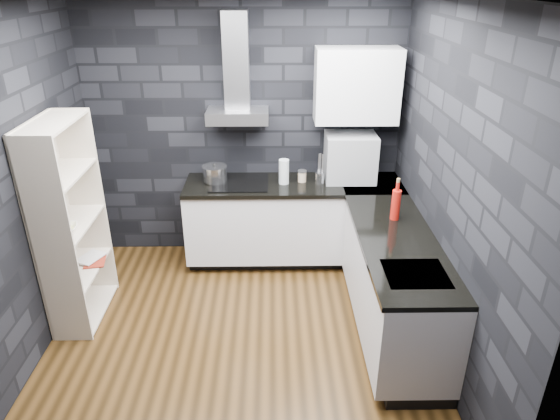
{
  "coord_description": "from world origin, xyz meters",
  "views": [
    {
      "loc": [
        0.29,
        -3.38,
        2.82
      ],
      "look_at": [
        0.35,
        0.45,
        1.0
      ],
      "focal_mm": 32.0,
      "sensor_mm": 36.0,
      "label": 1
    }
  ],
  "objects_px": {
    "glass_vase": "(284,172)",
    "appliance_garage": "(350,159)",
    "red_bottle": "(396,205)",
    "pot": "(215,174)",
    "bookshelf": "(71,225)",
    "utensil_crock": "(320,178)",
    "fruit_bowl": "(64,229)",
    "storage_jar": "(302,177)"
  },
  "relations": [
    {
      "from": "storage_jar",
      "to": "bookshelf",
      "type": "relative_size",
      "value": 0.06
    },
    {
      "from": "bookshelf",
      "to": "storage_jar",
      "type": "bearing_deg",
      "value": 20.3
    },
    {
      "from": "fruit_bowl",
      "to": "red_bottle",
      "type": "bearing_deg",
      "value": 4.54
    },
    {
      "from": "pot",
      "to": "glass_vase",
      "type": "height_order",
      "value": "glass_vase"
    },
    {
      "from": "pot",
      "to": "bookshelf",
      "type": "relative_size",
      "value": 0.13
    },
    {
      "from": "pot",
      "to": "utensil_crock",
      "type": "height_order",
      "value": "pot"
    },
    {
      "from": "storage_jar",
      "to": "fruit_bowl",
      "type": "bearing_deg",
      "value": -151.55
    },
    {
      "from": "storage_jar",
      "to": "glass_vase",
      "type": "bearing_deg",
      "value": -166.28
    },
    {
      "from": "appliance_garage",
      "to": "fruit_bowl",
      "type": "relative_size",
      "value": 2.34
    },
    {
      "from": "appliance_garage",
      "to": "fruit_bowl",
      "type": "height_order",
      "value": "appliance_garage"
    },
    {
      "from": "glass_vase",
      "to": "fruit_bowl",
      "type": "relative_size",
      "value": 1.16
    },
    {
      "from": "red_bottle",
      "to": "bookshelf",
      "type": "height_order",
      "value": "bookshelf"
    },
    {
      "from": "pot",
      "to": "storage_jar",
      "type": "bearing_deg",
      "value": -0.39
    },
    {
      "from": "red_bottle",
      "to": "fruit_bowl",
      "type": "height_order",
      "value": "red_bottle"
    },
    {
      "from": "storage_jar",
      "to": "utensil_crock",
      "type": "xyz_separation_m",
      "value": [
        0.18,
        -0.06,
        0.01
      ]
    },
    {
      "from": "fruit_bowl",
      "to": "appliance_garage",
      "type": "bearing_deg",
      "value": 24.63
    },
    {
      "from": "red_bottle",
      "to": "bookshelf",
      "type": "xyz_separation_m",
      "value": [
        -2.76,
        -0.07,
        -0.13
      ]
    },
    {
      "from": "storage_jar",
      "to": "appliance_garage",
      "type": "relative_size",
      "value": 0.21
    },
    {
      "from": "pot",
      "to": "storage_jar",
      "type": "relative_size",
      "value": 2.32
    },
    {
      "from": "bookshelf",
      "to": "red_bottle",
      "type": "bearing_deg",
      "value": -3.3
    },
    {
      "from": "utensil_crock",
      "to": "appliance_garage",
      "type": "distance_m",
      "value": 0.37
    },
    {
      "from": "appliance_garage",
      "to": "red_bottle",
      "type": "height_order",
      "value": "appliance_garage"
    },
    {
      "from": "pot",
      "to": "red_bottle",
      "type": "xyz_separation_m",
      "value": [
        1.64,
        -0.87,
        0.05
      ]
    },
    {
      "from": "glass_vase",
      "to": "red_bottle",
      "type": "xyz_separation_m",
      "value": [
        0.94,
        -0.82,
        0.01
      ]
    },
    {
      "from": "bookshelf",
      "to": "fruit_bowl",
      "type": "relative_size",
      "value": 8.37
    },
    {
      "from": "pot",
      "to": "fruit_bowl",
      "type": "distance_m",
      "value": 1.57
    },
    {
      "from": "bookshelf",
      "to": "appliance_garage",
      "type": "bearing_deg",
      "value": 16.97
    },
    {
      "from": "appliance_garage",
      "to": "pot",
      "type": "bearing_deg",
      "value": -178.07
    },
    {
      "from": "glass_vase",
      "to": "appliance_garage",
      "type": "distance_m",
      "value": 0.69
    },
    {
      "from": "storage_jar",
      "to": "utensil_crock",
      "type": "height_order",
      "value": "utensil_crock"
    },
    {
      "from": "glass_vase",
      "to": "utensil_crock",
      "type": "relative_size",
      "value": 2.15
    },
    {
      "from": "storage_jar",
      "to": "fruit_bowl",
      "type": "xyz_separation_m",
      "value": [
        -2.01,
        -1.09,
        -0.01
      ]
    },
    {
      "from": "pot",
      "to": "fruit_bowl",
      "type": "relative_size",
      "value": 1.12
    },
    {
      "from": "red_bottle",
      "to": "utensil_crock",
      "type": "bearing_deg",
      "value": 125.5
    },
    {
      "from": "utensil_crock",
      "to": "fruit_bowl",
      "type": "bearing_deg",
      "value": -154.77
    },
    {
      "from": "pot",
      "to": "bookshelf",
      "type": "xyz_separation_m",
      "value": [
        -1.12,
        -0.95,
        -0.08
      ]
    },
    {
      "from": "glass_vase",
      "to": "bookshelf",
      "type": "bearing_deg",
      "value": -153.85
    },
    {
      "from": "bookshelf",
      "to": "pot",
      "type": "bearing_deg",
      "value": 35.28
    },
    {
      "from": "fruit_bowl",
      "to": "pot",
      "type": "bearing_deg",
      "value": 44.2
    },
    {
      "from": "bookshelf",
      "to": "fruit_bowl",
      "type": "bearing_deg",
      "value": -94.78
    },
    {
      "from": "glass_vase",
      "to": "appliance_garage",
      "type": "relative_size",
      "value": 0.5
    },
    {
      "from": "glass_vase",
      "to": "red_bottle",
      "type": "distance_m",
      "value": 1.25
    }
  ]
}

